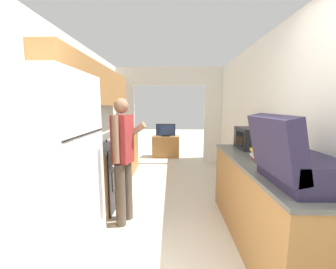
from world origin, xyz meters
The scene contains 14 objects.
wall_left centered at (-1.33, 1.98, 1.48)m, with size 0.38×6.82×2.50m.
wall_right centered at (1.41, 1.61, 1.25)m, with size 0.06×6.82×2.50m.
wall_far_with_doorway centered at (0.00, 4.45, 1.46)m, with size 3.16×0.06×2.50m.
counter_left centered at (-1.08, 2.79, 0.46)m, with size 0.62×3.03×0.93m.
counter_right centered at (1.08, 1.15, 0.46)m, with size 0.62×2.03×0.93m.
refrigerator centered at (-1.01, 0.67, 0.90)m, with size 0.77×0.79×1.80m.
range_oven centered at (-1.07, 1.99, 0.47)m, with size 0.66×0.78×1.07m.
person centered at (-0.55, 1.53, 0.86)m, with size 0.51×0.45×1.61m.
suitcase centered at (1.00, 0.54, 1.11)m, with size 0.56×0.65×0.54m.
microwave centered at (1.18, 1.84, 1.07)m, with size 0.36×0.46×0.29m.
book_stack centered at (1.07, 1.23, 0.98)m, with size 0.24×0.28×0.11m.
tv_cabinet centered at (-0.11, 5.04, 0.31)m, with size 0.79×0.42×0.62m.
television centered at (-0.11, 4.99, 0.80)m, with size 0.57×0.16×0.37m.
knife centered at (-1.03, 2.47, 0.93)m, with size 0.10×0.33×0.02m.
Camera 1 is at (0.07, -1.00, 1.53)m, focal length 22.00 mm.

